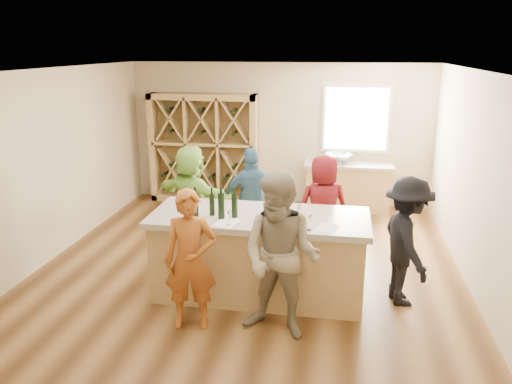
% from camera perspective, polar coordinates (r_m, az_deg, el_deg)
% --- Properties ---
extents(floor, '(6.00, 7.00, 0.10)m').
position_cam_1_polar(floor, '(7.20, -1.07, -9.61)').
color(floor, brown).
rests_on(floor, ground).
extents(ceiling, '(6.00, 7.00, 0.10)m').
position_cam_1_polar(ceiling, '(6.48, -1.21, 14.12)').
color(ceiling, white).
rests_on(ceiling, ground).
extents(wall_back, '(6.00, 0.10, 2.80)m').
position_cam_1_polar(wall_back, '(10.13, 2.68, 6.67)').
color(wall_back, beige).
rests_on(wall_back, ground).
extents(wall_front, '(6.00, 0.10, 2.80)m').
position_cam_1_polar(wall_front, '(3.51, -12.45, -13.15)').
color(wall_front, beige).
rests_on(wall_front, ground).
extents(wall_left, '(0.10, 7.00, 2.80)m').
position_cam_1_polar(wall_left, '(7.85, -23.59, 2.45)').
color(wall_left, beige).
rests_on(wall_left, ground).
extents(wall_right, '(0.10, 7.00, 2.80)m').
position_cam_1_polar(wall_right, '(6.83, 24.89, 0.36)').
color(wall_right, beige).
rests_on(wall_right, ground).
extents(window_frame, '(1.30, 0.06, 1.30)m').
position_cam_1_polar(window_frame, '(9.92, 11.37, 8.21)').
color(window_frame, white).
rests_on(window_frame, wall_back).
extents(window_pane, '(1.18, 0.01, 1.18)m').
position_cam_1_polar(window_pane, '(9.89, 11.37, 8.19)').
color(window_pane, white).
rests_on(window_pane, wall_back).
extents(wine_rack, '(2.20, 0.45, 2.20)m').
position_cam_1_polar(wine_rack, '(10.20, -5.96, 4.96)').
color(wine_rack, tan).
rests_on(wine_rack, floor).
extents(back_counter_base, '(1.60, 0.58, 0.86)m').
position_cam_1_polar(back_counter_base, '(9.92, 10.40, 0.47)').
color(back_counter_base, tan).
rests_on(back_counter_base, floor).
extents(back_counter_top, '(1.70, 0.62, 0.06)m').
position_cam_1_polar(back_counter_top, '(9.81, 10.53, 3.05)').
color(back_counter_top, '#A79B89').
rests_on(back_counter_top, back_counter_base).
extents(sink, '(0.54, 0.54, 0.19)m').
position_cam_1_polar(sink, '(9.78, 9.40, 3.81)').
color(sink, silver).
rests_on(sink, back_counter_top).
extents(faucet, '(0.02, 0.02, 0.30)m').
position_cam_1_polar(faucet, '(9.95, 9.43, 4.35)').
color(faucet, silver).
rests_on(faucet, back_counter_top).
extents(tasting_counter_base, '(2.60, 1.00, 1.00)m').
position_cam_1_polar(tasting_counter_base, '(6.43, 0.37, -7.52)').
color(tasting_counter_base, tan).
rests_on(tasting_counter_base, floor).
extents(tasting_counter_top, '(2.72, 1.12, 0.08)m').
position_cam_1_polar(tasting_counter_top, '(6.23, 0.38, -2.98)').
color(tasting_counter_top, '#A79B89').
rests_on(tasting_counter_top, tasting_counter_base).
extents(wine_bottle_b, '(0.08, 0.08, 0.31)m').
position_cam_1_polar(wine_bottle_b, '(6.09, -6.94, -1.60)').
color(wine_bottle_b, black).
rests_on(wine_bottle_b, tasting_counter_top).
extents(wine_bottle_c, '(0.09, 0.09, 0.27)m').
position_cam_1_polar(wine_bottle_c, '(6.19, -5.04, -1.45)').
color(wine_bottle_c, black).
rests_on(wine_bottle_c, tasting_counter_top).
extents(wine_bottle_d, '(0.10, 0.10, 0.32)m').
position_cam_1_polar(wine_bottle_d, '(6.06, -4.00, -1.61)').
color(wine_bottle_d, black).
rests_on(wine_bottle_d, tasting_counter_top).
extents(wine_bottle_e, '(0.08, 0.08, 0.30)m').
position_cam_1_polar(wine_bottle_e, '(6.09, -2.47, -1.55)').
color(wine_bottle_e, black).
rests_on(wine_bottle_e, tasting_counter_top).
extents(wine_glass_a, '(0.08, 0.08, 0.18)m').
position_cam_1_polar(wine_glass_a, '(5.85, -3.24, -2.96)').
color(wine_glass_a, white).
rests_on(wine_glass_a, tasting_counter_top).
extents(wine_glass_b, '(0.09, 0.09, 0.19)m').
position_cam_1_polar(wine_glass_b, '(5.71, 1.40, -3.38)').
color(wine_glass_b, white).
rests_on(wine_glass_b, tasting_counter_top).
extents(wine_glass_c, '(0.07, 0.07, 0.18)m').
position_cam_1_polar(wine_glass_c, '(5.72, 6.06, -3.51)').
color(wine_glass_c, white).
rests_on(wine_glass_c, tasting_counter_top).
extents(wine_glass_d, '(0.09, 0.09, 0.19)m').
position_cam_1_polar(wine_glass_d, '(6.03, 4.84, -2.34)').
color(wine_glass_d, white).
rests_on(wine_glass_d, tasting_counter_top).
extents(tasting_menu_a, '(0.31, 0.38, 0.00)m').
position_cam_1_polar(tasting_menu_a, '(5.95, -3.36, -3.52)').
color(tasting_menu_a, white).
rests_on(tasting_menu_a, tasting_counter_top).
extents(tasting_menu_b, '(0.33, 0.37, 0.00)m').
position_cam_1_polar(tasting_menu_b, '(5.79, 2.50, -4.11)').
color(tasting_menu_b, white).
rests_on(tasting_menu_b, tasting_counter_top).
extents(tasting_menu_c, '(0.30, 0.35, 0.00)m').
position_cam_1_polar(tasting_menu_c, '(5.83, 8.08, -4.11)').
color(tasting_menu_c, white).
rests_on(tasting_menu_c, tasting_counter_top).
extents(person_near_left, '(0.66, 0.53, 1.62)m').
position_cam_1_polar(person_near_left, '(5.65, -7.51, -7.74)').
color(person_near_left, '#994C19').
rests_on(person_near_left, floor).
extents(person_near_right, '(0.99, 0.70, 1.85)m').
position_cam_1_polar(person_near_right, '(5.40, 2.87, -7.42)').
color(person_near_right, gray).
rests_on(person_near_right, floor).
extents(person_server, '(0.72, 1.13, 1.62)m').
position_cam_1_polar(person_server, '(6.38, 16.81, -5.43)').
color(person_server, black).
rests_on(person_server, floor).
extents(person_far_mid, '(1.07, 0.77, 1.65)m').
position_cam_1_polar(person_far_mid, '(7.61, -0.42, -1.05)').
color(person_far_mid, '#335972').
rests_on(person_far_mid, floor).
extents(person_far_right, '(0.90, 0.72, 1.59)m').
position_cam_1_polar(person_far_right, '(7.47, 7.66, -1.77)').
color(person_far_right, '#590F14').
rests_on(person_far_right, floor).
extents(person_far_left, '(1.63, 1.17, 1.66)m').
position_cam_1_polar(person_far_left, '(7.85, -7.39, -0.62)').
color(person_far_left, '#8CC64C').
rests_on(person_far_left, floor).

